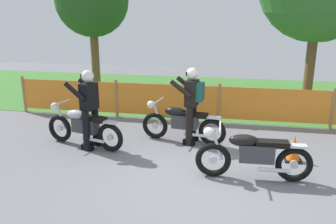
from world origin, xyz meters
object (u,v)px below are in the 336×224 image
at_px(motorcycle_trailing, 83,126).
at_px(rider_third, 192,102).
at_px(motorcycle_third, 182,123).
at_px(motorcycle_lead, 253,154).
at_px(traffic_cone, 294,148).
at_px(rider_trailing, 89,106).

relative_size(motorcycle_trailing, rider_third, 1.14).
distance_m(motorcycle_trailing, motorcycle_third, 2.16).
bearing_deg(motorcycle_trailing, motorcycle_lead, -179.62).
xyz_separation_m(rider_third, traffic_cone, (2.09, -0.59, -0.69)).
xyz_separation_m(motorcycle_third, rider_trailing, (-1.88, -0.70, 0.47)).
distance_m(motorcycle_lead, motorcycle_trailing, 3.63).
xyz_separation_m(motorcycle_lead, traffic_cone, (0.84, 0.93, -0.20)).
height_order(motorcycle_third, rider_third, rider_third).
height_order(motorcycle_lead, traffic_cone, motorcycle_lead).
xyz_separation_m(motorcycle_trailing, traffic_cone, (4.36, 0.03, -0.19)).
height_order(motorcycle_trailing, motorcycle_third, motorcycle_trailing).
height_order(motorcycle_lead, motorcycle_third, motorcycle_lead).
distance_m(motorcycle_trailing, traffic_cone, 4.36).
bearing_deg(traffic_cone, rider_third, 164.13).
distance_m(rider_third, traffic_cone, 2.28).
height_order(motorcycle_trailing, rider_trailing, rider_trailing).
distance_m(motorcycle_lead, motorcycle_third, 2.13).
relative_size(motorcycle_trailing, motorcycle_third, 0.99).
bearing_deg(rider_trailing, rider_third, -147.41).
distance_m(motorcycle_third, rider_third, 0.55).
distance_m(motorcycle_lead, rider_trailing, 3.47).
height_order(motorcycle_third, traffic_cone, motorcycle_third).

